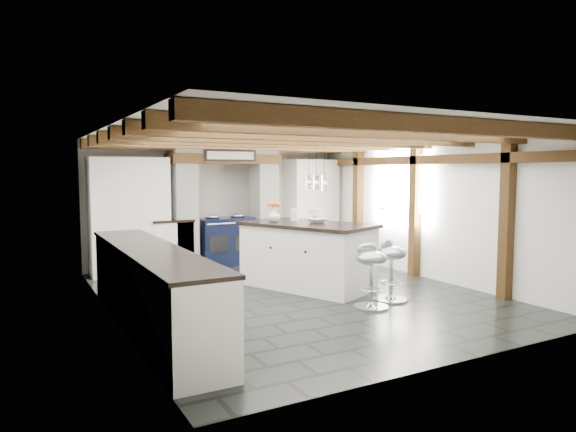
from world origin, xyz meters
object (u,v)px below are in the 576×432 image
bar_stool_near (391,263)px  bar_stool_far (371,268)px  kitchen_island (307,254)px  range_cooker (225,241)px

bar_stool_near → bar_stool_far: bearing=177.4°
kitchen_island → bar_stool_near: 1.37m
range_cooker → bar_stool_far: bearing=-82.4°
range_cooker → kitchen_island: bearing=-80.5°
bar_stool_far → bar_stool_near: bearing=29.9°
range_cooker → bar_stool_far: (0.51, -3.76, 0.06)m
kitchen_island → bar_stool_near: (0.58, -1.24, 0.02)m
kitchen_island → bar_stool_near: bearing=-87.9°
bar_stool_near → bar_stool_far: (-0.47, -0.17, -0.00)m
bar_stool_far → range_cooker: bearing=107.5°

